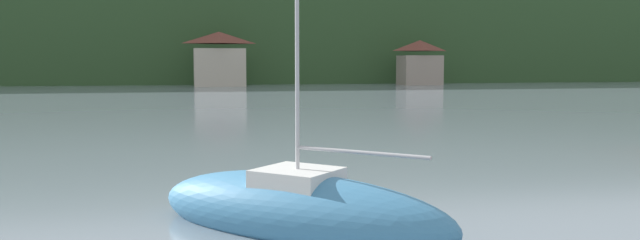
# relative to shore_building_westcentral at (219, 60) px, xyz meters

# --- Properties ---
(wooded_hillside) EXTENTS (352.00, 70.42, 38.52)m
(wooded_hillside) POSITION_rel_shore_building_westcentral_xyz_m (2.01, 45.90, 4.39)
(wooded_hillside) COLOR #2D4C28
(wooded_hillside) RESTS_ON ground_plane
(shore_building_westcentral) EXTENTS (6.91, 4.59, 7.12)m
(shore_building_westcentral) POSITION_rel_shore_building_westcentral_xyz_m (0.00, 0.00, 0.00)
(shore_building_westcentral) COLOR #BCB29E
(shore_building_westcentral) RESTS_ON ground_plane
(shore_building_central) EXTENTS (5.71, 4.48, 6.23)m
(shore_building_central) POSITION_rel_shore_building_westcentral_xyz_m (27.73, -0.05, -0.43)
(shore_building_central) COLOR gray
(shore_building_central) RESTS_ON ground_plane
(sailboat_near_0) EXTENTS (5.82, 5.63, 7.92)m
(sailboat_near_0) POSITION_rel_shore_building_westcentral_xyz_m (-2.61, -73.23, -3.09)
(sailboat_near_0) COLOR teal
(sailboat_near_0) RESTS_ON ground_plane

